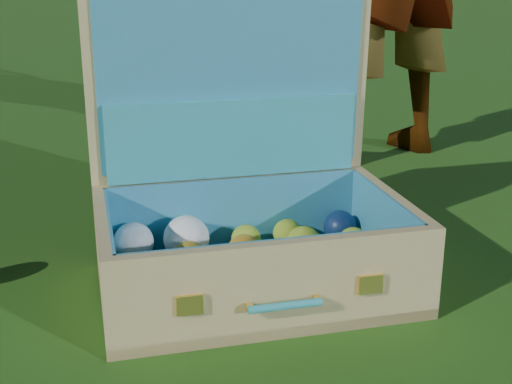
{
  "coord_description": "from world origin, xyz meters",
  "views": [
    {
      "loc": [
        -0.07,
        -1.49,
        0.66
      ],
      "look_at": [
        -0.13,
        -0.09,
        0.18
      ],
      "focal_mm": 50.0,
      "sensor_mm": 36.0,
      "label": 1
    }
  ],
  "objects": [
    {
      "name": "ground",
      "position": [
        0.0,
        0.0,
        0.0
      ],
      "size": [
        60.0,
        60.0,
        0.0
      ],
      "primitive_type": "plane",
      "color": "#215114",
      "rests_on": "ground"
    },
    {
      "name": "suitcase",
      "position": [
        -0.16,
        -0.1,
        0.16
      ],
      "size": [
        0.71,
        0.6,
        0.59
      ],
      "rotation": [
        0.0,
        0.0,
        0.29
      ],
      "color": "tan",
      "rests_on": "ground"
    }
  ]
}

